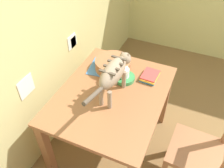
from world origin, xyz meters
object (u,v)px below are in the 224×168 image
Objects in this scene: book_stack at (150,76)px; wooden_chair_far at (201,152)px; magazine at (100,67)px; cat at (114,72)px; dining_table at (112,100)px; wicker_basket at (113,64)px; saucer_bowl at (124,78)px; coffee_mug at (124,73)px.

book_stack is 0.21× the size of wooden_chair_far.
magazine is 1.44× the size of book_stack.
wooden_chair_far is (-0.35, -1.07, -0.29)m from magazine.
book_stack is (0.03, -0.49, 0.02)m from magazine.
cat is at bearing 88.53° from wooden_chair_far.
wooden_chair_far is at bearing -94.45° from dining_table.
book_stack is at bearing -88.77° from wicker_basket.
cat is 3.61× the size of book_stack.
cat is 0.39m from wicker_basket.
wooden_chair_far is (-0.06, -0.82, -0.20)m from dining_table.
book_stack is (0.32, -0.24, 0.12)m from dining_table.
wicker_basket is at bearing 117.71° from cat.
cat is (-0.01, -0.02, 0.33)m from dining_table.
cat is 0.44m from book_stack.
dining_table is at bearing -146.65° from magazine.
dining_table is 0.39m from magazine.
magazine is 0.49m from book_stack.
dining_table is 1.59× the size of cat.
saucer_bowl is at bearing -113.57° from magazine.
coffee_mug is 0.30m from magazine.
wooden_chair_far is (-0.27, -0.79, -0.31)m from saucer_bowl.
saucer_bowl is at bearing 73.87° from wooden_chair_far.
dining_table is 0.27m from coffee_mug.
wooden_chair_far is (-0.06, -0.80, -0.53)m from cat.
magazine is (0.28, 0.25, 0.10)m from dining_table.
magazine is (0.07, 0.28, -0.07)m from coffee_mug.
wicker_basket is (0.10, 0.16, 0.04)m from saucer_bowl.
dining_table is at bearing 171.93° from coffee_mug.
book_stack is at bearing -62.93° from coffee_mug.
wicker_basket is at bearing -86.59° from magazine.
book_stack is at bearing -37.11° from dining_table.
wooden_chair_far is at bearing -109.01° from coffee_mug.
dining_table is at bearing 142.89° from book_stack.
saucer_bowl is 0.06m from coffee_mug.
coffee_mug reaches higher than dining_table.
cat is 2.11× the size of wicker_basket.
wooden_chair_far reaches higher than magazine.
saucer_bowl reaches higher than dining_table.
cat reaches higher than book_stack.
wooden_chair_far is at bearing -1.37° from cat.
magazine is at bearing 101.74° from wicker_basket.
wooden_chair_far is (-0.38, -0.58, -0.31)m from book_stack.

